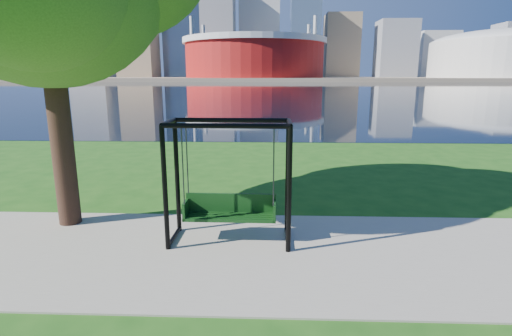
{
  "coord_description": "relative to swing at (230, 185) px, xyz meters",
  "views": [
    {
      "loc": [
        0.19,
        -7.24,
        3.18
      ],
      "look_at": [
        -0.09,
        0.0,
        1.5
      ],
      "focal_mm": 28.0,
      "sensor_mm": 36.0,
      "label": 1
    }
  ],
  "objects": [
    {
      "name": "far_bank",
      "position": [
        0.6,
        305.93,
        -0.15
      ],
      "size": [
        900.0,
        228.0,
        2.0
      ],
      "primitive_type": "cube",
      "color": "#937F60",
      "rests_on": "ground"
    },
    {
      "name": "river",
      "position": [
        0.6,
        101.93,
        -1.14
      ],
      "size": [
        900.0,
        180.0,
        0.02
      ],
      "primitive_type": "cube",
      "color": "black",
      "rests_on": "ground"
    },
    {
      "name": "ground",
      "position": [
        0.6,
        -0.07,
        -1.15
      ],
      "size": [
        900.0,
        900.0,
        0.0
      ],
      "primitive_type": "plane",
      "color": "#1E5114",
      "rests_on": "ground"
    },
    {
      "name": "skyline",
      "position": [
        -3.67,
        319.32,
        34.74
      ],
      "size": [
        392.0,
        66.0,
        96.5
      ],
      "color": "gray",
      "rests_on": "far_bank"
    },
    {
      "name": "path",
      "position": [
        0.6,
        -0.57,
        -1.14
      ],
      "size": [
        120.0,
        4.0,
        0.03
      ],
      "primitive_type": "cube",
      "color": "#9E937F",
      "rests_on": "ground"
    },
    {
      "name": "stadium",
      "position": [
        -9.4,
        234.93,
        13.08
      ],
      "size": [
        83.0,
        83.0,
        32.0
      ],
      "color": "maroon",
      "rests_on": "far_bank"
    },
    {
      "name": "swing",
      "position": [
        0.0,
        0.0,
        0.0
      ],
      "size": [
        2.33,
        1.03,
        2.38
      ],
      "rotation": [
        0.0,
        0.0,
        -0.01
      ],
      "color": "black",
      "rests_on": "ground"
    },
    {
      "name": "arena",
      "position": [
        135.6,
        234.93,
        14.72
      ],
      "size": [
        84.0,
        84.0,
        26.56
      ],
      "color": "beige",
      "rests_on": "far_bank"
    }
  ]
}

